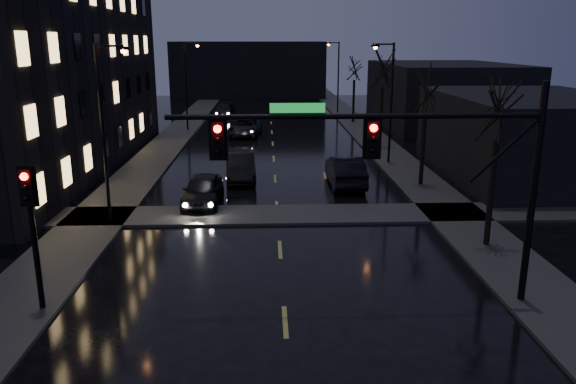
{
  "coord_description": "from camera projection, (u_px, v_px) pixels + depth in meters",
  "views": [
    {
      "loc": [
        -0.5,
        -7.15,
        8.12
      ],
      "look_at": [
        0.21,
        11.03,
        3.2
      ],
      "focal_mm": 35.0,
      "sensor_mm": 36.0,
      "label": 1
    }
  ],
  "objects": [
    {
      "name": "sidewalk_left",
      "position": [
        161.0,
        151.0,
        42.46
      ],
      "size": [
        3.0,
        140.0,
        0.12
      ],
      "primitive_type": "cube",
      "color": "#2D2D2B",
      "rests_on": "ground"
    },
    {
      "name": "sidewalk_right",
      "position": [
        384.0,
        149.0,
        43.1
      ],
      "size": [
        3.0,
        140.0,
        0.12
      ],
      "primitive_type": "cube",
      "color": "#2D2D2B",
      "rests_on": "ground"
    },
    {
      "name": "sidewalk_cross",
      "position": [
        278.0,
        215.0,
        26.87
      ],
      "size": [
        40.0,
        3.0,
        0.12
      ],
      "primitive_type": "cube",
      "color": "#2D2D2B",
      "rests_on": "ground"
    },
    {
      "name": "apartment_block",
      "position": [
        15.0,
        75.0,
        35.79
      ],
      "size": [
        12.0,
        30.0,
        12.0
      ],
      "primitive_type": "cube",
      "color": "black",
      "rests_on": "ground"
    },
    {
      "name": "commercial_right_near",
      "position": [
        530.0,
        136.0,
        34.05
      ],
      "size": [
        10.0,
        14.0,
        5.0
      ],
      "primitive_type": "cube",
      "color": "black",
      "rests_on": "ground"
    },
    {
      "name": "commercial_right_far",
      "position": [
        444.0,
        94.0,
        55.19
      ],
      "size": [
        12.0,
        18.0,
        6.0
      ],
      "primitive_type": "cube",
      "color": "black",
      "rests_on": "ground"
    },
    {
      "name": "far_block",
      "position": [
        249.0,
        69.0,
        83.12
      ],
      "size": [
        22.0,
        10.0,
        8.0
      ],
      "primitive_type": "cube",
      "color": "black",
      "rests_on": "ground"
    },
    {
      "name": "signal_mast",
      "position": [
        414.0,
        154.0,
        16.59
      ],
      "size": [
        11.11,
        0.41,
        7.0
      ],
      "color": "black",
      "rests_on": "ground"
    },
    {
      "name": "signal_pole_left",
      "position": [
        32.0,
        219.0,
        16.64
      ],
      "size": [
        0.35,
        0.41,
        4.53
      ],
      "color": "black",
      "rests_on": "ground"
    },
    {
      "name": "tree_near",
      "position": [
        501.0,
        93.0,
        21.23
      ],
      "size": [
        3.52,
        3.52,
        8.08
      ],
      "color": "black",
      "rests_on": "ground"
    },
    {
      "name": "tree_mid_a",
      "position": [
        427.0,
        84.0,
        30.98
      ],
      "size": [
        3.3,
        3.3,
        7.58
      ],
      "color": "black",
      "rests_on": "ground"
    },
    {
      "name": "tree_mid_b",
      "position": [
        383.0,
        61.0,
        42.35
      ],
      "size": [
        3.74,
        3.74,
        8.59
      ],
      "color": "black",
      "rests_on": "ground"
    },
    {
      "name": "tree_far",
      "position": [
        355.0,
        62.0,
        56.0
      ],
      "size": [
        3.43,
        3.43,
        7.88
      ],
      "color": "black",
      "rests_on": "ground"
    },
    {
      "name": "streetlight_l_near",
      "position": [
        107.0,
        119.0,
        24.87
      ],
      "size": [
        1.53,
        0.28,
        8.0
      ],
      "color": "black",
      "rests_on": "ground"
    },
    {
      "name": "streetlight_l_far",
      "position": [
        188.0,
        79.0,
        50.91
      ],
      "size": [
        1.53,
        0.28,
        8.0
      ],
      "color": "black",
      "rests_on": "ground"
    },
    {
      "name": "streetlight_r_mid",
      "position": [
        388.0,
        93.0,
        37.01
      ],
      "size": [
        1.53,
        0.28,
        8.0
      ],
      "color": "black",
      "rests_on": "ground"
    },
    {
      "name": "streetlight_r_far",
      "position": [
        336.0,
        71.0,
        64.02
      ],
      "size": [
        1.53,
        0.28,
        8.0
      ],
      "color": "black",
      "rests_on": "ground"
    },
    {
      "name": "oncoming_car_a",
      "position": [
        203.0,
        190.0,
        28.44
      ],
      "size": [
        1.98,
        4.63,
        1.56
      ],
      "primitive_type": "imported",
      "rotation": [
        0.0,
        0.0,
        -0.03
      ],
      "color": "black",
      "rests_on": "ground"
    },
    {
      "name": "oncoming_car_b",
      "position": [
        240.0,
        167.0,
        33.6
      ],
      "size": [
        2.0,
        4.93,
        1.59
      ],
      "primitive_type": "imported",
      "rotation": [
        0.0,
        0.0,
        0.07
      ],
      "color": "black",
      "rests_on": "ground"
    },
    {
      "name": "oncoming_car_c",
      "position": [
        245.0,
        127.0,
        49.31
      ],
      "size": [
        2.99,
        5.59,
        1.49
      ],
      "primitive_type": "imported",
      "rotation": [
        0.0,
        0.0,
        -0.1
      ],
      "color": "black",
      "rests_on": "ground"
    },
    {
      "name": "oncoming_car_d",
      "position": [
        224.0,
        110.0,
        61.55
      ],
      "size": [
        2.39,
        5.12,
        1.45
      ],
      "primitive_type": "imported",
      "rotation": [
        0.0,
        0.0,
        -0.07
      ],
      "color": "black",
      "rests_on": "ground"
    },
    {
      "name": "lead_car",
      "position": [
        345.0,
        171.0,
        32.34
      ],
      "size": [
        1.87,
        5.23,
        1.72
      ],
      "primitive_type": "imported",
      "rotation": [
        0.0,
        0.0,
        3.15
      ],
      "color": "black",
      "rests_on": "ground"
    }
  ]
}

